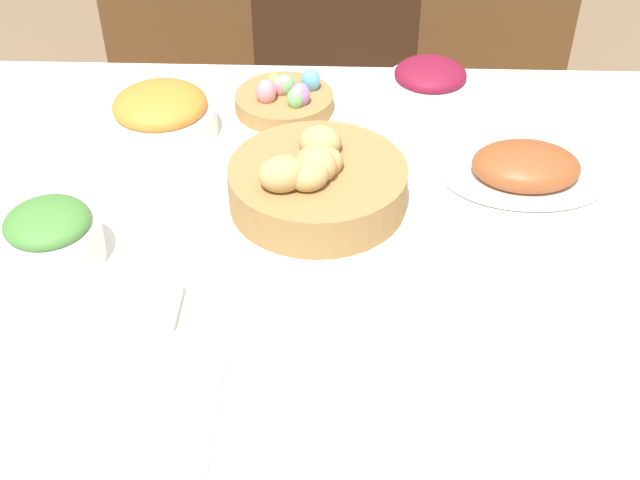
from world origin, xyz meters
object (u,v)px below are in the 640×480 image
Objects in this scene: knife at (467,420)px; drinking_cup at (532,320)px; ham_platter at (525,169)px; fork at (214,413)px; bread_basket at (316,182)px; carrot_bowl at (161,114)px; chair_far_right at (493,94)px; spoon at (491,421)px; butter_dish at (131,305)px; beet_salad_bowl at (430,84)px; green_salad_bowl at (51,236)px; dinner_plate at (340,415)px; chair_far_left at (176,88)px; egg_basket at (285,99)px.

drinking_cup reaches higher than knife.
ham_platter is 0.74m from fork.
bread_basket is 1.44× the size of carrot_bowl.
chair_far_right reaches higher than spoon.
carrot_bowl is at bearing 95.47° from butter_dish.
beet_salad_bowl is 1.10× the size of green_salad_bowl.
bread_basket is 0.38m from carrot_bowl.
drinking_cup is (0.27, 0.15, 0.03)m from dinner_plate.
ham_platter is at bearing 13.31° from bread_basket.
carrot_bowl reaches higher than butter_dish.
bread_basket is 0.44m from green_salad_bowl.
dinner_plate is 3.36× the size of drinking_cup.
green_salad_bowl is at bearing -140.13° from beet_salad_bowl.
ham_platter is 1.73× the size of beet_salad_bowl.
ham_platter is 1.40× the size of carrot_bowl.
dinner_plate is (0.47, -1.30, 0.24)m from chair_far_left.
drinking_cup is (0.32, -0.31, -0.01)m from bread_basket.
chair_far_right is 3.26× the size of ham_platter.
bread_basket is 0.42m from beet_salad_bowl.
drinking_cup reaches higher than butter_dish.
beet_salad_bowl is at bearing 78.36° from dinner_plate.
chair_far_left is 0.99m from bread_basket.
bread_basket reaches higher than ham_platter.
spoon is (0.55, -0.68, -0.04)m from carrot_bowl.
egg_basket is 0.85m from spoon.
beet_salad_bowl is 0.82m from knife.
fork is at bearing -104.03° from bread_basket.
egg_basket is 0.63m from butter_dish.
ham_platter is at bearing 73.44° from knife.
fork is 2.29× the size of drinking_cup.
fork is (0.19, -0.68, -0.04)m from carrot_bowl.
egg_basket reaches higher than butter_dish.
carrot_bowl is (-0.31, 0.22, -0.00)m from bread_basket.
dinner_plate is (-0.17, -0.82, -0.04)m from beet_salad_bowl.
chair_far_right is at bearing -0.95° from chair_far_left.
chair_far_left is at bearing 143.10° from beet_salad_bowl.
egg_basket is 0.51m from ham_platter.
bread_basket reaches higher than beet_salad_bowl.
chair_far_left is 5.13× the size of knife.
ham_platter reaches higher than butter_dish.
bread_basket reaches higher than dinner_plate.
chair_far_right is 1.00× the size of chair_far_left.
green_salad_bowl is at bearing 168.51° from drinking_cup.
drinking_cup is at bearing -58.14° from egg_basket.
spoon is at bearing -19.88° from butter_dish.
chair_far_left is 1.40m from drinking_cup.
beet_salad_bowl is 0.91× the size of fork.
fork is at bearing 179.65° from knife.
chair_far_left is at bearing 109.90° from dinner_plate.
green_salad_bowl reaches higher than knife.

